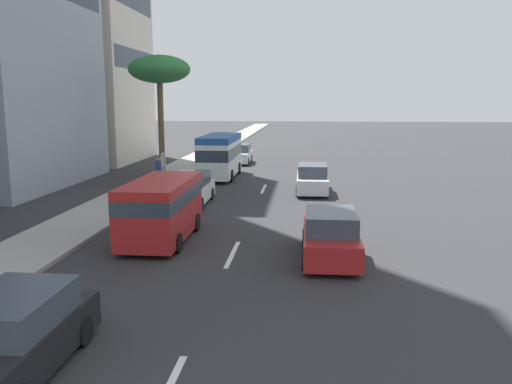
{
  "coord_description": "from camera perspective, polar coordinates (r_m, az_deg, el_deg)",
  "views": [
    {
      "loc": [
        -4.96,
        -2.48,
        5.33
      ],
      "look_at": [
        16.94,
        -0.42,
        1.46
      ],
      "focal_mm": 36.71,
      "sensor_mm": 36.0,
      "label": 1
    }
  ],
  "objects": [
    {
      "name": "ground_plane",
      "position": [
        36.93,
        1.46,
        1.66
      ],
      "size": [
        198.0,
        198.0,
        0.0
      ],
      "primitive_type": "plane",
      "color": "#2D2D30"
    },
    {
      "name": "sidewalk_right",
      "position": [
        38.09,
        -9.42,
        1.9
      ],
      "size": [
        162.0,
        3.03,
        0.15
      ],
      "primitive_type": "cube",
      "color": "#9E9B93",
      "rests_on": "ground_plane"
    },
    {
      "name": "lane_stripe_mid",
      "position": [
        18.5,
        -2.58,
        -6.77
      ],
      "size": [
        3.2,
        0.16,
        0.01
      ],
      "primitive_type": "cube",
      "color": "silver",
      "rests_on": "ground_plane"
    },
    {
      "name": "lane_stripe_far",
      "position": [
        31.88,
        0.83,
        0.35
      ],
      "size": [
        3.2,
        0.16,
        0.01
      ],
      "primitive_type": "cube",
      "color": "silver",
      "rests_on": "ground_plane"
    },
    {
      "name": "minibus_lead",
      "position": [
        36.48,
        -3.92,
        4.12
      ],
      "size": [
        6.77,
        2.29,
        2.96
      ],
      "rotation": [
        0.0,
        0.0,
        3.14
      ],
      "color": "silver",
      "rests_on": "ground_plane"
    },
    {
      "name": "car_second",
      "position": [
        11.61,
        -25.16,
        -14.19
      ],
      "size": [
        4.47,
        1.94,
        1.61
      ],
      "rotation": [
        0.0,
        0.0,
        3.14
      ],
      "color": "black",
      "rests_on": "ground_plane"
    },
    {
      "name": "car_third",
      "position": [
        30.69,
        6.15,
        1.4
      ],
      "size": [
        4.61,
        1.84,
        1.68
      ],
      "color": "silver",
      "rests_on": "ground_plane"
    },
    {
      "name": "car_fourth",
      "position": [
        27.32,
        -7.17,
        0.28
      ],
      "size": [
        4.7,
        1.87,
        1.63
      ],
      "rotation": [
        0.0,
        0.0,
        3.14
      ],
      "color": "white",
      "rests_on": "ground_plane"
    },
    {
      "name": "van_fifth",
      "position": [
        20.28,
        -10.27,
        -1.53
      ],
      "size": [
        5.35,
        2.21,
        2.34
      ],
      "rotation": [
        0.0,
        0.0,
        3.14
      ],
      "color": "#A51E1E",
      "rests_on": "ground_plane"
    },
    {
      "name": "car_sixth",
      "position": [
        17.96,
        8.1,
        -4.78
      ],
      "size": [
        4.55,
        1.88,
        1.68
      ],
      "color": "#A51E1E",
      "rests_on": "ground_plane"
    },
    {
      "name": "car_seventh",
      "position": [
        44.8,
        -1.83,
        4.12
      ],
      "size": [
        4.06,
        1.93,
        1.63
      ],
      "rotation": [
        0.0,
        0.0,
        3.14
      ],
      "color": "white",
      "rests_on": "ground_plane"
    },
    {
      "name": "pedestrian_near_lamp",
      "position": [
        33.01,
        -10.6,
        2.38
      ],
      "size": [
        0.36,
        0.29,
        1.67
      ],
      "rotation": [
        0.0,
        0.0,
        6.04
      ],
      "color": "gold",
      "rests_on": "sidewalk_right"
    },
    {
      "name": "pedestrian_mid_block",
      "position": [
        35.5,
        -10.1,
        3.01
      ],
      "size": [
        0.35,
        0.39,
        1.76
      ],
      "rotation": [
        0.0,
        0.0,
        1.07
      ],
      "color": "beige",
      "rests_on": "sidewalk_right"
    },
    {
      "name": "palm_tree",
      "position": [
        37.25,
        -10.49,
        12.85
      ],
      "size": [
        4.23,
        4.23,
        8.23
      ],
      "color": "brown",
      "rests_on": "sidewalk_right"
    }
  ]
}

